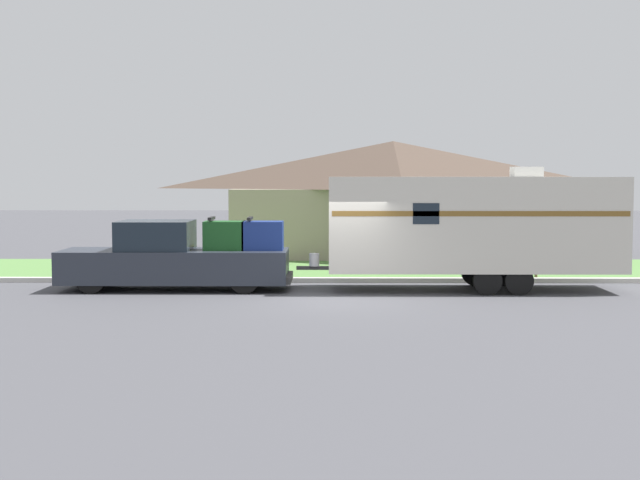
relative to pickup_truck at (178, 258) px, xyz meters
The scene contains 7 objects.
ground_plane 5.01m from the pickup_truck, 23.73° to the right, with size 120.00×120.00×0.00m, color #47474C.
curb_strip 4.92m from the pickup_truck, 21.35° to the left, with size 80.00×0.30×0.14m.
lawn_strip 7.10m from the pickup_truck, 50.18° to the left, with size 80.00×7.00×0.03m.
house_across_street 13.70m from the pickup_truck, 59.80° to the left, with size 13.71×7.64×4.61m.
pickup_truck is the anchor object (origin of this frame).
travel_trailer 8.31m from the pickup_truck, ahead, with size 8.96×2.37×3.44m.
mailbox 10.89m from the pickup_truck, 13.31° to the left, with size 0.48×0.20×1.32m.
Camera 1 is at (-0.30, -22.76, 3.18)m, focal length 50.00 mm.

